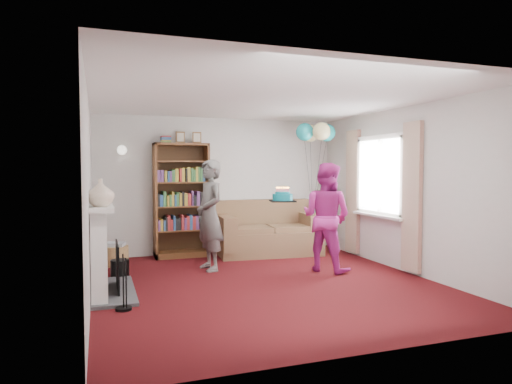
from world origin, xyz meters
name	(u,v)px	position (x,y,z in m)	size (l,w,h in m)	color
ground	(266,283)	(0.00, 0.00, 0.00)	(5.00, 5.00, 0.00)	#340807
wall_back	(219,185)	(0.00, 2.51, 1.25)	(4.50, 0.02, 2.50)	silver
wall_left	(88,195)	(-2.26, 0.00, 1.25)	(0.02, 5.00, 2.50)	silver
wall_right	(406,189)	(2.26, 0.00, 1.25)	(0.02, 5.00, 2.50)	silver
ceiling	(266,98)	(0.00, 0.00, 2.50)	(4.50, 5.00, 0.01)	white
fireplace	(104,253)	(-2.09, 0.19, 0.51)	(0.55, 1.80, 1.12)	#3F3F42
window_bay	(380,191)	(2.21, 0.60, 1.20)	(0.14, 2.02, 2.20)	white
wall_sconce	(122,150)	(-1.75, 2.36, 1.88)	(0.16, 0.23, 0.16)	gold
bookcase	(181,201)	(-0.76, 2.30, 0.98)	(0.95, 0.42, 2.22)	#472B14
sofa	(267,234)	(0.79, 2.08, 0.36)	(1.84, 0.97, 0.97)	brown
wicker_basket	(115,255)	(-1.90, 1.90, 0.17)	(0.42, 0.42, 0.37)	#A9894F
person_striped	(210,215)	(-0.53, 1.07, 0.85)	(0.62, 0.41, 1.70)	black
person_magenta	(326,217)	(1.14, 0.44, 0.83)	(0.80, 0.63, 1.65)	#B0237F
birthday_cake	(283,197)	(0.54, 0.71, 1.13)	(0.37, 0.37, 0.22)	black
balloons	(316,132)	(1.60, 1.71, 2.22)	(0.76, 0.76, 1.69)	#3F3F3F
mantel_vase	(101,193)	(-2.12, -0.15, 1.29)	(0.31, 0.31, 0.32)	beige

